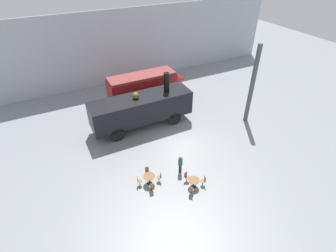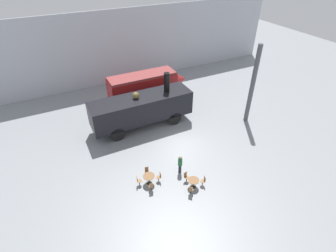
# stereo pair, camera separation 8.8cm
# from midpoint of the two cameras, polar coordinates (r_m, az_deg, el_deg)

# --- Properties ---
(ground_plane) EXTENTS (80.00, 80.00, 0.00)m
(ground_plane) POSITION_cam_midpoint_polar(r_m,az_deg,el_deg) (24.26, 2.57, -3.84)
(ground_plane) COLOR gray
(backdrop_wall) EXTENTS (44.00, 0.15, 9.00)m
(backdrop_wall) POSITION_cam_midpoint_polar(r_m,az_deg,el_deg) (34.74, -10.10, 16.61)
(backdrop_wall) COLOR #B2B7C1
(backdrop_wall) RESTS_ON ground_plane
(streamlined_locomotive) EXTENTS (9.14, 2.43, 3.60)m
(streamlined_locomotive) POSITION_cam_midpoint_polar(r_m,az_deg,el_deg) (29.55, -4.44, 8.73)
(streamlined_locomotive) COLOR maroon
(streamlined_locomotive) RESTS_ON ground_plane
(steam_locomotive) EXTENTS (9.90, 2.74, 5.17)m
(steam_locomotive) POSITION_cam_midpoint_polar(r_m,az_deg,el_deg) (25.56, -5.84, 3.97)
(steam_locomotive) COLOR black
(steam_locomotive) RESTS_ON ground_plane
(cafe_table_near) EXTENTS (0.85, 0.85, 0.71)m
(cafe_table_near) POSITION_cam_midpoint_polar(r_m,az_deg,el_deg) (20.14, 5.52, -11.91)
(cafe_table_near) COLOR black
(cafe_table_near) RESTS_ON ground_plane
(cafe_table_mid) EXTENTS (0.90, 0.90, 0.77)m
(cafe_table_mid) POSITION_cam_midpoint_polar(r_m,az_deg,el_deg) (20.30, -4.23, -11.10)
(cafe_table_mid) COLOR black
(cafe_table_mid) RESTS_ON ground_plane
(cafe_chair_0) EXTENTS (0.40, 0.40, 0.87)m
(cafe_chair_0) POSITION_cam_midpoint_polar(r_m,az_deg,el_deg) (19.65, 4.94, -13.63)
(cafe_chair_0) COLOR black
(cafe_chair_0) RESTS_ON ground_plane
(cafe_chair_1) EXTENTS (0.38, 0.36, 0.87)m
(cafe_chair_1) POSITION_cam_midpoint_polar(r_m,az_deg,el_deg) (20.37, 7.70, -11.62)
(cafe_chair_1) COLOR black
(cafe_chair_1) RESTS_ON ground_plane
(cafe_chair_2) EXTENTS (0.36, 0.38, 0.87)m
(cafe_chair_2) POSITION_cam_midpoint_polar(r_m,az_deg,el_deg) (20.54, 3.88, -10.81)
(cafe_chair_2) COLOR black
(cafe_chair_2) RESTS_ON ground_plane
(cafe_chair_3) EXTENTS (0.38, 0.36, 0.87)m
(cafe_chair_3) POSITION_cam_midpoint_polar(r_m,az_deg,el_deg) (20.30, -6.53, -11.71)
(cafe_chair_3) COLOR black
(cafe_chair_3) RESTS_ON ground_plane
(cafe_chair_4) EXTENTS (0.36, 0.38, 0.87)m
(cafe_chair_4) POSITION_cam_midpoint_polar(r_m,az_deg,el_deg) (19.83, -3.72, -12.98)
(cafe_chair_4) COLOR black
(cafe_chair_4) RESTS_ON ground_plane
(cafe_chair_5) EXTENTS (0.38, 0.36, 0.87)m
(cafe_chair_5) POSITION_cam_midpoint_polar(r_m,az_deg,el_deg) (20.48, -1.93, -10.90)
(cafe_chair_5) COLOR black
(cafe_chair_5) RESTS_ON ground_plane
(cafe_chair_6) EXTENTS (0.36, 0.38, 0.87)m
(cafe_chair_6) POSITION_cam_midpoint_polar(r_m,az_deg,el_deg) (20.94, -4.68, -9.73)
(cafe_chair_6) COLOR black
(cafe_chair_6) RESTS_ON ground_plane
(visitor_person) EXTENTS (0.34, 0.34, 1.71)m
(visitor_person) POSITION_cam_midpoint_polar(r_m,az_deg,el_deg) (20.88, 2.57, -8.19)
(visitor_person) COLOR #262633
(visitor_person) RESTS_ON ground_plane
(support_pillar) EXTENTS (0.44, 0.44, 8.00)m
(support_pillar) POSITION_cam_midpoint_polar(r_m,az_deg,el_deg) (26.66, 17.77, 8.46)
(support_pillar) COLOR #4C5156
(support_pillar) RESTS_ON ground_plane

